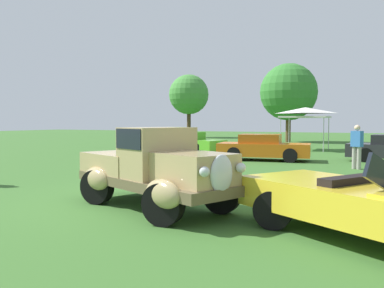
% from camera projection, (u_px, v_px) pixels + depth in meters
% --- Properties ---
extents(ground_plane, '(120.00, 120.00, 0.00)m').
position_uv_depth(ground_plane, '(139.00, 201.00, 9.22)').
color(ground_plane, '#386628').
extents(feature_pickup_truck, '(4.33, 3.03, 1.70)m').
position_uv_depth(feature_pickup_truck, '(155.00, 167.00, 8.36)').
color(feature_pickup_truck, brown).
rests_on(feature_pickup_truck, ground_plane).
extents(neighbor_convertible, '(4.60, 3.74, 1.40)m').
position_uv_depth(neighbor_convertible, '(380.00, 205.00, 5.93)').
color(neighbor_convertible, yellow).
rests_on(neighbor_convertible, ground_plane).
extents(show_car_lime, '(4.64, 2.64, 1.22)m').
position_uv_depth(show_car_lime, '(186.00, 143.00, 22.68)').
color(show_car_lime, '#60C62D').
rests_on(show_car_lime, ground_plane).
extents(show_car_orange, '(4.38, 2.23, 1.22)m').
position_uv_depth(show_car_orange, '(263.00, 148.00, 18.70)').
color(show_car_orange, orange).
rests_on(show_car_orange, ground_plane).
extents(spectator_between_cars, '(0.47, 0.40, 1.69)m').
position_uv_depth(spectator_between_cars, '(357.00, 145.00, 15.21)').
color(spectator_between_cars, '#9E998E').
rests_on(spectator_between_cars, ground_plane).
extents(canopy_tent_left_field, '(2.84, 2.84, 2.71)m').
position_uv_depth(canopy_tent_left_field, '(305.00, 112.00, 25.27)').
color(canopy_tent_left_field, '#B7B7BC').
rests_on(canopy_tent_left_field, ground_plane).
extents(treeline_far_left, '(4.49, 4.49, 7.10)m').
position_uv_depth(treeline_far_left, '(189.00, 95.00, 45.17)').
color(treeline_far_left, '#47331E').
rests_on(treeline_far_left, ground_plane).
extents(treeline_mid_left, '(5.01, 5.01, 6.91)m').
position_uv_depth(treeline_mid_left, '(289.00, 92.00, 35.18)').
color(treeline_mid_left, brown).
rests_on(treeline_mid_left, ground_plane).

